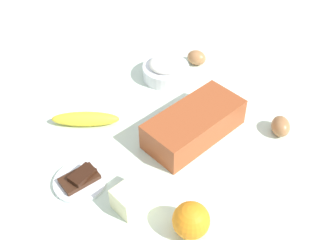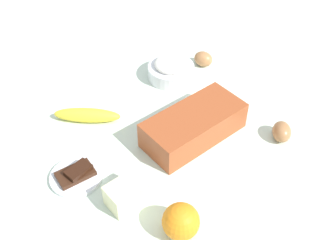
{
  "view_description": "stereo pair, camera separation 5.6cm",
  "coord_description": "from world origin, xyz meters",
  "px_view_note": "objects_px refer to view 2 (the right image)",
  "views": [
    {
      "loc": [
        -0.57,
        -0.58,
        0.8
      ],
      "look_at": [
        0.0,
        0.0,
        0.04
      ],
      "focal_mm": 43.71,
      "sensor_mm": 36.0,
      "label": 1
    },
    {
      "loc": [
        -0.52,
        -0.62,
        0.8
      ],
      "look_at": [
        0.0,
        0.0,
        0.04
      ],
      "focal_mm": 43.71,
      "sensor_mm": 36.0,
      "label": 2
    }
  ],
  "objects_px": {
    "egg_near_butter": "(203,59)",
    "egg_beside_bowl": "(282,132)",
    "flour_bowl": "(171,69)",
    "orange_fruit": "(181,221)",
    "loaf_pan": "(194,125)",
    "chocolate_plate": "(76,175)",
    "butter_block": "(126,194)",
    "banana": "(87,115)"
  },
  "relations": [
    {
      "from": "egg_near_butter",
      "to": "egg_beside_bowl",
      "type": "height_order",
      "value": "same"
    },
    {
      "from": "flour_bowl",
      "to": "orange_fruit",
      "type": "xyz_separation_m",
      "value": [
        -0.35,
        -0.44,
        0.01
      ]
    },
    {
      "from": "loaf_pan",
      "to": "chocolate_plate",
      "type": "distance_m",
      "value": 0.33
    },
    {
      "from": "egg_near_butter",
      "to": "egg_beside_bowl",
      "type": "relative_size",
      "value": 0.95
    },
    {
      "from": "flour_bowl",
      "to": "butter_block",
      "type": "height_order",
      "value": "flour_bowl"
    },
    {
      "from": "loaf_pan",
      "to": "banana",
      "type": "relative_size",
      "value": 1.48
    },
    {
      "from": "egg_beside_bowl",
      "to": "orange_fruit",
      "type": "bearing_deg",
      "value": -173.91
    },
    {
      "from": "flour_bowl",
      "to": "banana",
      "type": "relative_size",
      "value": 0.78
    },
    {
      "from": "flour_bowl",
      "to": "chocolate_plate",
      "type": "height_order",
      "value": "flour_bowl"
    },
    {
      "from": "orange_fruit",
      "to": "egg_near_butter",
      "type": "relative_size",
      "value": 1.31
    },
    {
      "from": "flour_bowl",
      "to": "egg_beside_bowl",
      "type": "height_order",
      "value": "flour_bowl"
    },
    {
      "from": "loaf_pan",
      "to": "chocolate_plate",
      "type": "relative_size",
      "value": 2.16
    },
    {
      "from": "butter_block",
      "to": "egg_beside_bowl",
      "type": "relative_size",
      "value": 1.35
    },
    {
      "from": "flour_bowl",
      "to": "egg_near_butter",
      "type": "xyz_separation_m",
      "value": [
        0.13,
        -0.02,
        -0.01
      ]
    },
    {
      "from": "egg_beside_bowl",
      "to": "egg_near_butter",
      "type": "bearing_deg",
      "value": 78.77
    },
    {
      "from": "loaf_pan",
      "to": "flour_bowl",
      "type": "bearing_deg",
      "value": 62.89
    },
    {
      "from": "chocolate_plate",
      "to": "egg_beside_bowl",
      "type": "bearing_deg",
      "value": -25.62
    },
    {
      "from": "banana",
      "to": "egg_near_butter",
      "type": "height_order",
      "value": "egg_near_butter"
    },
    {
      "from": "egg_near_butter",
      "to": "chocolate_plate",
      "type": "height_order",
      "value": "egg_near_butter"
    },
    {
      "from": "orange_fruit",
      "to": "egg_near_butter",
      "type": "height_order",
      "value": "orange_fruit"
    },
    {
      "from": "flour_bowl",
      "to": "loaf_pan",
      "type": "bearing_deg",
      "value": -117.6
    },
    {
      "from": "butter_block",
      "to": "egg_beside_bowl",
      "type": "distance_m",
      "value": 0.45
    },
    {
      "from": "egg_near_butter",
      "to": "banana",
      "type": "bearing_deg",
      "value": 178.04
    },
    {
      "from": "egg_near_butter",
      "to": "chocolate_plate",
      "type": "bearing_deg",
      "value": -165.66
    },
    {
      "from": "loaf_pan",
      "to": "orange_fruit",
      "type": "distance_m",
      "value": 0.3
    },
    {
      "from": "banana",
      "to": "butter_block",
      "type": "height_order",
      "value": "butter_block"
    },
    {
      "from": "banana",
      "to": "chocolate_plate",
      "type": "distance_m",
      "value": 0.21
    },
    {
      "from": "butter_block",
      "to": "orange_fruit",
      "type": "bearing_deg",
      "value": -73.3
    },
    {
      "from": "banana",
      "to": "egg_beside_bowl",
      "type": "bearing_deg",
      "value": -47.74
    },
    {
      "from": "butter_block",
      "to": "egg_beside_bowl",
      "type": "xyz_separation_m",
      "value": [
        0.44,
        -0.1,
        -0.01
      ]
    },
    {
      "from": "loaf_pan",
      "to": "chocolate_plate",
      "type": "height_order",
      "value": "loaf_pan"
    },
    {
      "from": "egg_beside_bowl",
      "to": "butter_block",
      "type": "bearing_deg",
      "value": 167.38
    },
    {
      "from": "loaf_pan",
      "to": "banana",
      "type": "distance_m",
      "value": 0.31
    },
    {
      "from": "banana",
      "to": "orange_fruit",
      "type": "height_order",
      "value": "orange_fruit"
    },
    {
      "from": "flour_bowl",
      "to": "egg_near_butter",
      "type": "relative_size",
      "value": 2.33
    },
    {
      "from": "orange_fruit",
      "to": "egg_near_butter",
      "type": "distance_m",
      "value": 0.64
    },
    {
      "from": "loaf_pan",
      "to": "butter_block",
      "type": "bearing_deg",
      "value": -166.82
    },
    {
      "from": "flour_bowl",
      "to": "banana",
      "type": "bearing_deg",
      "value": -179.65
    },
    {
      "from": "egg_beside_bowl",
      "to": "loaf_pan",
      "type": "bearing_deg",
      "value": 137.74
    },
    {
      "from": "chocolate_plate",
      "to": "flour_bowl",
      "type": "bearing_deg",
      "value": 20.06
    },
    {
      "from": "orange_fruit",
      "to": "egg_beside_bowl",
      "type": "relative_size",
      "value": 1.24
    },
    {
      "from": "banana",
      "to": "butter_block",
      "type": "bearing_deg",
      "value": -104.92
    }
  ]
}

